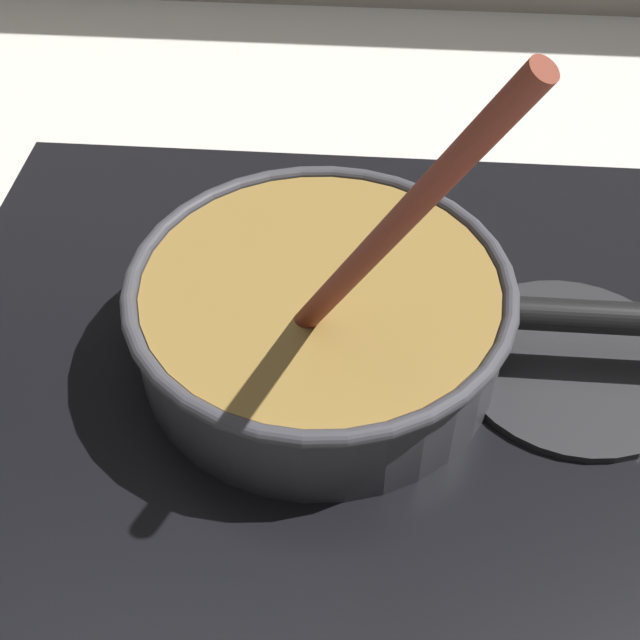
% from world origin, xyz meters
% --- Properties ---
extents(hob_plate, '(0.56, 0.48, 0.01)m').
position_xyz_m(hob_plate, '(0.14, 0.22, 0.01)').
color(hob_plate, black).
rests_on(hob_plate, ground).
extents(burner_ring, '(0.17, 0.17, 0.01)m').
position_xyz_m(burner_ring, '(0.14, 0.22, 0.02)').
color(burner_ring, '#592D0C').
rests_on(burner_ring, hob_plate).
extents(spare_burner, '(0.16, 0.16, 0.01)m').
position_xyz_m(spare_burner, '(0.32, 0.22, 0.01)').
color(spare_burner, '#262628').
rests_on(spare_burner, hob_plate).
extents(cooking_pan, '(0.39, 0.26, 0.28)m').
position_xyz_m(cooking_pan, '(0.14, 0.22, 0.05)').
color(cooking_pan, '#38383D').
rests_on(cooking_pan, hob_plate).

